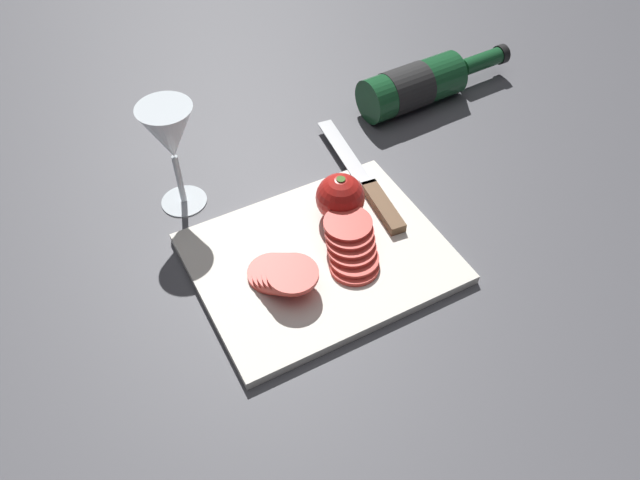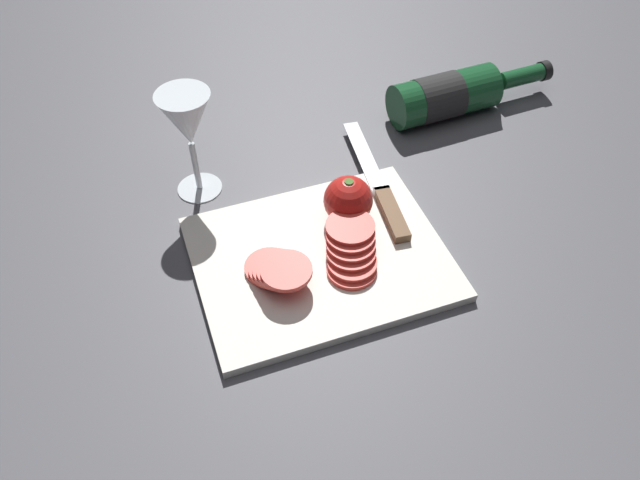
# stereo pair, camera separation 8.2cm
# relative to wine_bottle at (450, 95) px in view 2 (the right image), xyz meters

# --- Properties ---
(ground_plane) EXTENTS (3.00, 3.00, 0.00)m
(ground_plane) POSITION_rel_wine_bottle_xyz_m (-0.33, -0.28, -0.04)
(ground_plane) COLOR #4C4C51
(cutting_board) EXTENTS (0.34, 0.27, 0.01)m
(cutting_board) POSITION_rel_wine_bottle_xyz_m (-0.32, -0.24, -0.03)
(cutting_board) COLOR silver
(cutting_board) RESTS_ON ground_plane
(wine_bottle) EXTENTS (0.30, 0.08, 0.08)m
(wine_bottle) POSITION_rel_wine_bottle_xyz_m (0.00, 0.00, 0.00)
(wine_bottle) COLOR #194C28
(wine_bottle) RESTS_ON ground_plane
(wine_glass) EXTENTS (0.08, 0.08, 0.17)m
(wine_glass) POSITION_rel_wine_bottle_xyz_m (-0.45, -0.04, 0.08)
(wine_glass) COLOR silver
(wine_glass) RESTS_ON ground_plane
(whole_tomato) EXTENTS (0.07, 0.07, 0.07)m
(whole_tomato) POSITION_rel_wine_bottle_xyz_m (-0.26, -0.19, 0.01)
(whole_tomato) COLOR red
(whole_tomato) RESTS_ON cutting_board
(knife) EXTENTS (0.05, 0.28, 0.01)m
(knife) POSITION_rel_wine_bottle_xyz_m (-0.20, -0.18, -0.02)
(knife) COLOR silver
(knife) RESTS_ON cutting_board
(tomato_slice_stack_near) EXTENTS (0.08, 0.10, 0.03)m
(tomato_slice_stack_near) POSITION_rel_wine_bottle_xyz_m (-0.39, -0.26, -0.01)
(tomato_slice_stack_near) COLOR #D63D33
(tomato_slice_stack_near) RESTS_ON cutting_board
(tomato_slice_stack_far) EXTENTS (0.08, 0.11, 0.04)m
(tomato_slice_stack_far) POSITION_rel_wine_bottle_xyz_m (-0.28, -0.26, -0.00)
(tomato_slice_stack_far) COLOR #D63D33
(tomato_slice_stack_far) RESTS_ON cutting_board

